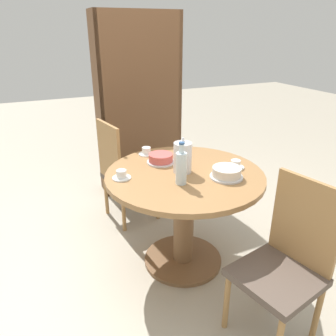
% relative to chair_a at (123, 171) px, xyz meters
% --- Properties ---
extents(ground_plane, '(14.00, 14.00, 0.00)m').
position_rel_chair_a_xyz_m(ground_plane, '(0.22, -0.79, -0.49)').
color(ground_plane, '#B2A893').
extents(dining_table, '(1.10, 1.10, 0.75)m').
position_rel_chair_a_xyz_m(dining_table, '(0.22, -0.79, 0.06)').
color(dining_table, brown).
rests_on(dining_table, ground_plane).
extents(chair_a, '(0.49, 0.49, 0.95)m').
position_rel_chair_a_xyz_m(chair_a, '(0.00, 0.00, 0.00)').
color(chair_a, '#A87A47').
rests_on(chair_a, ground_plane).
extents(chair_b, '(0.50, 0.50, 0.95)m').
position_rel_chair_a_xyz_m(chair_b, '(0.45, -1.57, 0.00)').
color(chair_b, '#A87A47').
rests_on(chair_b, ground_plane).
extents(bookshelf, '(0.88, 0.28, 1.84)m').
position_rel_chair_a_xyz_m(bookshelf, '(0.38, 0.61, 0.41)').
color(bookshelf, brown).
rests_on(bookshelf, ground_plane).
extents(coffee_pot, '(0.13, 0.13, 0.25)m').
position_rel_chair_a_xyz_m(coffee_pot, '(0.21, -0.76, 0.38)').
color(coffee_pot, silver).
rests_on(coffee_pot, dining_table).
extents(water_bottle, '(0.07, 0.07, 0.28)m').
position_rel_chair_a_xyz_m(water_bottle, '(0.12, -0.93, 0.38)').
color(water_bottle, silver).
rests_on(water_bottle, dining_table).
extents(cake_main, '(0.22, 0.22, 0.07)m').
position_rel_chair_a_xyz_m(cake_main, '(0.43, -0.97, 0.30)').
color(cake_main, silver).
rests_on(cake_main, dining_table).
extents(cake_second, '(0.21, 0.21, 0.07)m').
position_rel_chair_a_xyz_m(cake_second, '(0.14, -0.55, 0.30)').
color(cake_second, silver).
rests_on(cake_second, dining_table).
extents(cup_a, '(0.13, 0.13, 0.06)m').
position_rel_chair_a_xyz_m(cup_a, '(0.59, -0.86, 0.29)').
color(cup_a, white).
rests_on(cup_a, dining_table).
extents(cup_b, '(0.13, 0.13, 0.06)m').
position_rel_chair_a_xyz_m(cup_b, '(-0.21, -0.70, 0.29)').
color(cup_b, white).
rests_on(cup_b, dining_table).
extents(cup_c, '(0.13, 0.13, 0.06)m').
position_rel_chair_a_xyz_m(cup_c, '(0.10, -0.34, 0.29)').
color(cup_c, white).
rests_on(cup_c, dining_table).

